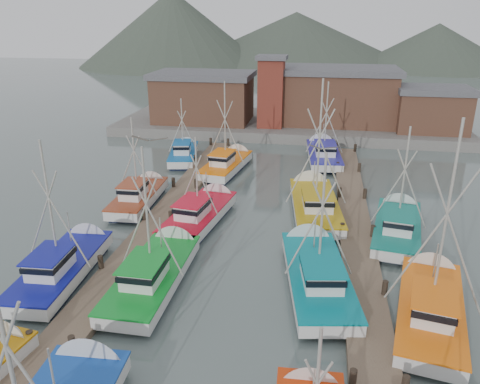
% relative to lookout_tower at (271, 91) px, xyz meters
% --- Properties ---
extents(ground, '(260.00, 260.00, 0.00)m').
position_rel_lookout_tower_xyz_m(ground, '(2.00, -33.00, -5.55)').
color(ground, '#4D5D5A').
rests_on(ground, ground).
extents(dock_left, '(2.30, 46.00, 1.50)m').
position_rel_lookout_tower_xyz_m(dock_left, '(-5.00, -28.96, -5.34)').
color(dock_left, brown).
rests_on(dock_left, ground).
extents(dock_right, '(2.30, 46.00, 1.50)m').
position_rel_lookout_tower_xyz_m(dock_right, '(9.00, -28.96, -5.34)').
color(dock_right, brown).
rests_on(dock_right, ground).
extents(quay, '(44.00, 16.00, 1.20)m').
position_rel_lookout_tower_xyz_m(quay, '(2.00, 4.00, -4.95)').
color(quay, gray).
rests_on(quay, ground).
extents(shed_left, '(12.72, 8.48, 6.20)m').
position_rel_lookout_tower_xyz_m(shed_left, '(-9.00, 2.00, -1.21)').
color(shed_left, brown).
rests_on(shed_left, quay).
extents(shed_center, '(14.84, 9.54, 6.90)m').
position_rel_lookout_tower_xyz_m(shed_center, '(8.00, 4.00, -0.86)').
color(shed_center, brown).
rests_on(shed_center, quay).
extents(shed_right, '(8.48, 6.36, 5.20)m').
position_rel_lookout_tower_xyz_m(shed_right, '(19.00, 1.00, -1.71)').
color(shed_right, brown).
rests_on(shed_right, quay).
extents(lookout_tower, '(3.60, 3.60, 8.50)m').
position_rel_lookout_tower_xyz_m(lookout_tower, '(0.00, 0.00, 0.00)').
color(lookout_tower, maroon).
rests_on(lookout_tower, quay).
extents(distant_hills, '(175.00, 140.00, 42.00)m').
position_rel_lookout_tower_xyz_m(distant_hills, '(-10.76, 89.59, -5.55)').
color(distant_hills, '#414B3F').
rests_on(distant_hills, ground).
extents(boat_4, '(3.68, 9.60, 9.03)m').
position_rel_lookout_tower_xyz_m(boat_4, '(-2.51, -35.29, -4.87)').
color(boat_4, '#0F1734').
rests_on(boat_4, ground).
extents(boat_5, '(4.71, 10.43, 8.84)m').
position_rel_lookout_tower_xyz_m(boat_5, '(6.37, -33.81, -4.87)').
color(boat_5, '#0F1734').
rests_on(boat_5, ground).
extents(boat_6, '(3.75, 9.26, 9.10)m').
position_rel_lookout_tower_xyz_m(boat_6, '(-7.97, -35.45, -4.87)').
color(boat_6, '#0F1734').
rests_on(boat_6, ground).
extents(boat_7, '(4.65, 9.80, 11.12)m').
position_rel_lookout_tower_xyz_m(boat_7, '(12.10, -36.00, -4.86)').
color(boat_7, '#0F1734').
rests_on(boat_7, ground).
extents(boat_8, '(4.06, 9.50, 7.32)m').
position_rel_lookout_tower_xyz_m(boat_8, '(-2.04, -26.72, -4.88)').
color(boat_8, '#0F1734').
rests_on(boat_8, ground).
extents(boat_9, '(4.50, 10.76, 11.19)m').
position_rel_lookout_tower_xyz_m(boat_9, '(6.03, -23.39, -4.86)').
color(boat_9, '#0F1734').
rests_on(boat_9, ground).
extents(boat_10, '(3.24, 8.52, 7.79)m').
position_rel_lookout_tower_xyz_m(boat_10, '(-7.78, -24.12, -4.87)').
color(boat_10, '#0F1734').
rests_on(boat_10, ground).
extents(boat_11, '(4.32, 9.54, 8.58)m').
position_rel_lookout_tower_xyz_m(boat_11, '(11.78, -26.56, -4.87)').
color(boat_11, '#0F1734').
rests_on(boat_11, ground).
extents(boat_12, '(3.96, 9.26, 9.40)m').
position_rel_lookout_tower_xyz_m(boat_12, '(-2.51, -14.58, -4.87)').
color(boat_12, '#0F1734').
rests_on(boat_12, ground).
extents(boat_13, '(3.89, 10.07, 9.08)m').
position_rel_lookout_tower_xyz_m(boat_13, '(6.61, -9.39, -4.87)').
color(boat_13, '#0F1734').
rests_on(boat_13, ground).
extents(boat_14, '(3.91, 8.44, 7.12)m').
position_rel_lookout_tower_xyz_m(boat_14, '(-7.75, -11.78, -4.87)').
color(boat_14, '#0F1734').
rests_on(boat_14, ground).
extents(gull_near, '(1.55, 0.63, 0.24)m').
position_rel_lookout_tower_xyz_m(gull_near, '(-0.62, -39.81, 4.03)').
color(gull_near, gray).
rests_on(gull_near, ground).
extents(gull_far, '(1.54, 0.66, 0.24)m').
position_rel_lookout_tower_xyz_m(gull_far, '(6.34, -33.27, 2.23)').
color(gull_far, gray).
rests_on(gull_far, ground).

